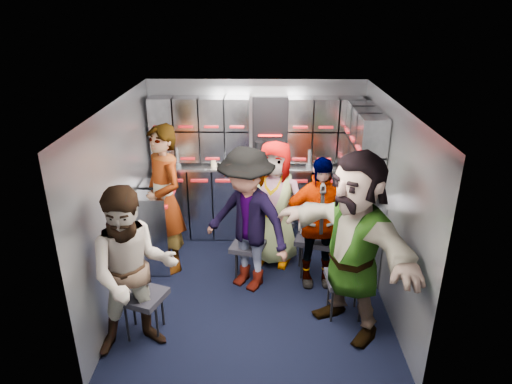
{
  "coord_description": "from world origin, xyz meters",
  "views": [
    {
      "loc": [
        0.08,
        -4.33,
        3.04
      ],
      "look_at": [
        0.01,
        0.35,
        1.04
      ],
      "focal_mm": 32.0,
      "sensor_mm": 36.0,
      "label": 1
    }
  ],
  "objects_px": {
    "jump_seat_center": "(274,223)",
    "jump_seat_near_right": "(346,281)",
    "attendant_standing": "(165,200)",
    "attendant_arc_a": "(134,273)",
    "attendant_arc_e": "(353,245)",
    "jump_seat_mid_right": "(315,241)",
    "jump_seat_mid_left": "(248,248)",
    "attendant_arc_c": "(275,204)",
    "attendant_arc_b": "(247,221)",
    "attendant_arc_d": "(318,223)",
    "jump_seat_near_left": "(143,298)"
  },
  "relations": [
    {
      "from": "jump_seat_center",
      "to": "jump_seat_mid_right",
      "type": "relative_size",
      "value": 1.0
    },
    {
      "from": "attendant_arc_b",
      "to": "jump_seat_mid_right",
      "type": "bearing_deg",
      "value": 54.18
    },
    {
      "from": "jump_seat_near_left",
      "to": "jump_seat_mid_right",
      "type": "bearing_deg",
      "value": 32.23
    },
    {
      "from": "attendant_arc_e",
      "to": "attendant_arc_a",
      "type": "bearing_deg",
      "value": -117.71
    },
    {
      "from": "jump_seat_mid_left",
      "to": "attendant_arc_a",
      "type": "xyz_separation_m",
      "value": [
        -0.97,
        -1.19,
        0.43
      ]
    },
    {
      "from": "jump_seat_near_right",
      "to": "attendant_arc_d",
      "type": "relative_size",
      "value": 0.3
    },
    {
      "from": "jump_seat_near_right",
      "to": "attendant_standing",
      "type": "distance_m",
      "value": 2.23
    },
    {
      "from": "jump_seat_mid_left",
      "to": "attendant_arc_d",
      "type": "bearing_deg",
      "value": -6.44
    },
    {
      "from": "jump_seat_near_right",
      "to": "attendant_arc_a",
      "type": "height_order",
      "value": "attendant_arc_a"
    },
    {
      "from": "attendant_arc_d",
      "to": "attendant_arc_e",
      "type": "distance_m",
      "value": 0.83
    },
    {
      "from": "attendant_arc_a",
      "to": "attendant_arc_d",
      "type": "distance_m",
      "value": 2.06
    },
    {
      "from": "attendant_arc_b",
      "to": "jump_seat_mid_left",
      "type": "bearing_deg",
      "value": 124.91
    },
    {
      "from": "jump_seat_mid_left",
      "to": "attendant_standing",
      "type": "relative_size",
      "value": 0.25
    },
    {
      "from": "attendant_arc_a",
      "to": "attendant_arc_d",
      "type": "bearing_deg",
      "value": 13.68
    },
    {
      "from": "jump_seat_center",
      "to": "attendant_arc_d",
      "type": "xyz_separation_m",
      "value": [
        0.47,
        -0.64,
        0.34
      ]
    },
    {
      "from": "jump_seat_near_left",
      "to": "attendant_arc_d",
      "type": "distance_m",
      "value": 2.01
    },
    {
      "from": "jump_seat_mid_right",
      "to": "attendant_arc_b",
      "type": "height_order",
      "value": "attendant_arc_b"
    },
    {
      "from": "jump_seat_mid_right",
      "to": "attendant_arc_a",
      "type": "bearing_deg",
      "value": -143.74
    },
    {
      "from": "jump_seat_near_right",
      "to": "jump_seat_mid_right",
      "type": "bearing_deg",
      "value": 106.6
    },
    {
      "from": "attendant_arc_e",
      "to": "attendant_standing",
      "type": "bearing_deg",
      "value": -155.45
    },
    {
      "from": "attendant_standing",
      "to": "attendant_arc_a",
      "type": "height_order",
      "value": "attendant_standing"
    },
    {
      "from": "jump_seat_near_right",
      "to": "jump_seat_center",
      "type": "bearing_deg",
      "value": 119.41
    },
    {
      "from": "jump_seat_center",
      "to": "attendant_arc_a",
      "type": "relative_size",
      "value": 0.31
    },
    {
      "from": "jump_seat_mid_left",
      "to": "jump_seat_near_right",
      "type": "xyz_separation_m",
      "value": [
        1.01,
        -0.69,
        0.03
      ]
    },
    {
      "from": "attendant_arc_b",
      "to": "jump_seat_near_left",
      "type": "bearing_deg",
      "value": -104.51
    },
    {
      "from": "jump_seat_center",
      "to": "attendant_arc_e",
      "type": "bearing_deg",
      "value": -63.78
    },
    {
      "from": "jump_seat_mid_left",
      "to": "attendant_arc_c",
      "type": "distance_m",
      "value": 0.63
    },
    {
      "from": "attendant_standing",
      "to": "attendant_arc_c",
      "type": "bearing_deg",
      "value": 58.75
    },
    {
      "from": "attendant_standing",
      "to": "attendant_arc_a",
      "type": "bearing_deg",
      "value": -38.46
    },
    {
      "from": "jump_seat_mid_left",
      "to": "attendant_standing",
      "type": "distance_m",
      "value": 1.11
    },
    {
      "from": "attendant_arc_d",
      "to": "jump_seat_mid_right",
      "type": "bearing_deg",
      "value": 87.39
    },
    {
      "from": "jump_seat_center",
      "to": "jump_seat_near_right",
      "type": "relative_size",
      "value": 1.11
    },
    {
      "from": "jump_seat_mid_left",
      "to": "jump_seat_near_right",
      "type": "distance_m",
      "value": 1.23
    },
    {
      "from": "jump_seat_mid_left",
      "to": "attendant_arc_d",
      "type": "height_order",
      "value": "attendant_arc_d"
    },
    {
      "from": "attendant_arc_d",
      "to": "attendant_arc_b",
      "type": "bearing_deg",
      "value": -175.86
    },
    {
      "from": "attendant_arc_b",
      "to": "jump_seat_near_right",
      "type": "bearing_deg",
      "value": 8.13
    },
    {
      "from": "jump_seat_near_left",
      "to": "attendant_standing",
      "type": "bearing_deg",
      "value": 90.0
    },
    {
      "from": "jump_seat_near_left",
      "to": "attendant_arc_e",
      "type": "height_order",
      "value": "attendant_arc_e"
    },
    {
      "from": "jump_seat_mid_left",
      "to": "attendant_arc_c",
      "type": "height_order",
      "value": "attendant_arc_c"
    },
    {
      "from": "jump_seat_center",
      "to": "attendant_arc_c",
      "type": "distance_m",
      "value": 0.4
    },
    {
      "from": "jump_seat_near_right",
      "to": "attendant_arc_a",
      "type": "xyz_separation_m",
      "value": [
        -1.98,
        -0.5,
        0.41
      ]
    },
    {
      "from": "jump_seat_near_right",
      "to": "attendant_arc_c",
      "type": "relative_size",
      "value": 0.29
    },
    {
      "from": "jump_seat_near_right",
      "to": "attendant_arc_c",
      "type": "xyz_separation_m",
      "value": [
        -0.7,
        1.06,
        0.37
      ]
    },
    {
      "from": "jump_seat_near_left",
      "to": "attendant_arc_e",
      "type": "xyz_separation_m",
      "value": [
        1.98,
        0.14,
        0.52
      ]
    },
    {
      "from": "jump_seat_center",
      "to": "attendant_arc_c",
      "type": "height_order",
      "value": "attendant_arc_c"
    },
    {
      "from": "attendant_arc_a",
      "to": "attendant_arc_b",
      "type": "distance_m",
      "value": 1.4
    },
    {
      "from": "jump_seat_center",
      "to": "jump_seat_mid_right",
      "type": "bearing_deg",
      "value": -44.53
    },
    {
      "from": "attendant_arc_d",
      "to": "jump_seat_near_right",
      "type": "bearing_deg",
      "value": -71.45
    },
    {
      "from": "jump_seat_center",
      "to": "jump_seat_near_right",
      "type": "bearing_deg",
      "value": -60.59
    },
    {
      "from": "jump_seat_near_right",
      "to": "attendant_arc_e",
      "type": "height_order",
      "value": "attendant_arc_e"
    }
  ]
}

